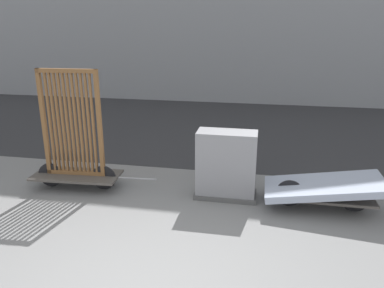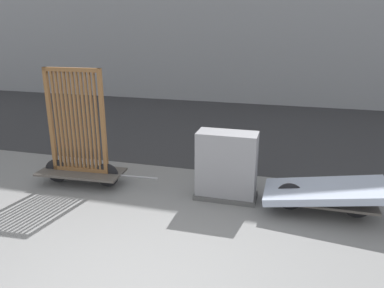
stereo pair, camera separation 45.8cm
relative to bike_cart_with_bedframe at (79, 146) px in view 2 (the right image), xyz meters
name	(u,v)px [view 2 (the right image)]	position (x,y,z in m)	size (l,w,h in m)	color
road_strip	(236,127)	(2.15, 4.81, -0.76)	(56.00, 7.08, 0.01)	#2D2D30
bike_cart_with_bedframe	(79,146)	(0.00, 0.00, 0.00)	(2.29, 0.77, 2.17)	#4C4742
bike_cart_with_mattress	(324,193)	(4.30, 0.00, -0.40)	(2.41, 0.89, 0.59)	#4C4742
utility_cabinet	(227,168)	(2.71, 0.14, -0.21)	(1.06, 0.52, 1.18)	#4C4C4C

